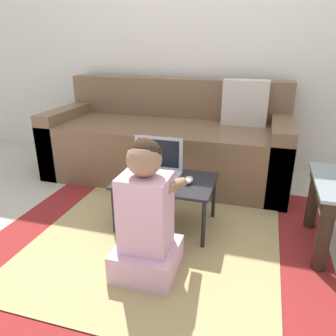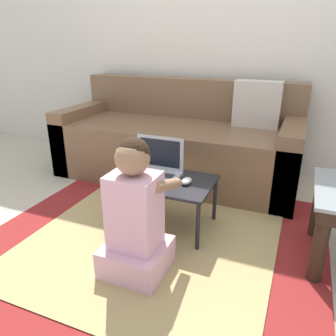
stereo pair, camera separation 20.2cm
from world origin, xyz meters
TOP-DOWN VIEW (x-y plane):
  - ground_plane at (0.00, 0.00)m, footprint 16.00×16.00m
  - wall_back at (0.00, 1.45)m, footprint 9.00×0.06m
  - area_rug at (0.00, -0.08)m, footprint 1.94×1.85m
  - couch at (-0.22, 0.99)m, footprint 1.99×0.84m
  - laptop_desk at (0.00, 0.15)m, footprint 0.59×0.41m
  - laptop at (-0.08, 0.18)m, footprint 0.32×0.23m
  - computer_mouse at (0.14, 0.15)m, footprint 0.06×0.09m
  - person_seated at (0.04, -0.31)m, footprint 0.31×0.44m

SIDE VIEW (x-z plane):
  - ground_plane at x=0.00m, z-range 0.00..0.00m
  - area_rug at x=0.00m, z-range 0.00..0.01m
  - laptop_desk at x=0.00m, z-range 0.13..0.45m
  - couch at x=-0.22m, z-range -0.12..0.71m
  - person_seated at x=0.04m, z-range -0.04..0.67m
  - computer_mouse at x=0.14m, z-range 0.32..0.35m
  - laptop at x=-0.08m, z-range 0.24..0.48m
  - wall_back at x=0.00m, z-range 0.00..2.50m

